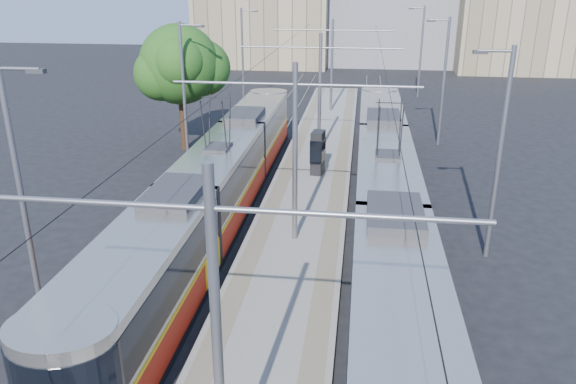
# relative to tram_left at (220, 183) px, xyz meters

# --- Properties ---
(ground) EXTENTS (160.00, 160.00, 0.00)m
(ground) POSITION_rel_tram_left_xyz_m (3.60, -10.20, -1.71)
(ground) COLOR black
(ground) RESTS_ON ground
(platform) EXTENTS (4.00, 50.00, 0.30)m
(platform) POSITION_rel_tram_left_xyz_m (3.60, 6.80, -1.56)
(platform) COLOR gray
(platform) RESTS_ON ground
(tactile_strip_left) EXTENTS (0.70, 50.00, 0.01)m
(tactile_strip_left) POSITION_rel_tram_left_xyz_m (2.15, 6.80, -1.40)
(tactile_strip_left) COLOR gray
(tactile_strip_left) RESTS_ON platform
(tactile_strip_right) EXTENTS (0.70, 50.00, 0.01)m
(tactile_strip_right) POSITION_rel_tram_left_xyz_m (5.05, 6.80, -1.40)
(tactile_strip_right) COLOR gray
(tactile_strip_right) RESTS_ON platform
(rails) EXTENTS (8.71, 70.00, 0.03)m
(rails) POSITION_rel_tram_left_xyz_m (3.60, 6.80, -1.69)
(rails) COLOR gray
(rails) RESTS_ON ground
(tram_left) EXTENTS (2.43, 28.72, 5.50)m
(tram_left) POSITION_rel_tram_left_xyz_m (0.00, 0.00, 0.00)
(tram_left) COLOR black
(tram_left) RESTS_ON ground
(tram_right) EXTENTS (2.43, 32.30, 5.50)m
(tram_right) POSITION_rel_tram_left_xyz_m (7.20, -0.18, 0.15)
(tram_right) COLOR black
(tram_right) RESTS_ON ground
(catenary) EXTENTS (9.20, 70.00, 7.00)m
(catenary) POSITION_rel_tram_left_xyz_m (3.60, 3.96, 2.81)
(catenary) COLOR slate
(catenary) RESTS_ON platform
(street_lamps) EXTENTS (15.18, 38.22, 8.00)m
(street_lamps) POSITION_rel_tram_left_xyz_m (3.60, 10.80, 2.47)
(street_lamps) COLOR slate
(street_lamps) RESTS_ON ground
(shelter) EXTENTS (0.78, 1.13, 2.32)m
(shelter) POSITION_rel_tram_left_xyz_m (3.84, 6.06, -0.19)
(shelter) COLOR black
(shelter) RESTS_ON platform
(tree) EXTENTS (5.32, 4.91, 7.72)m
(tree) POSITION_rel_tram_left_xyz_m (-4.65, 10.79, 3.51)
(tree) COLOR #382314
(tree) RESTS_ON ground
(building_left) EXTENTS (16.32, 12.24, 12.66)m
(building_left) POSITION_rel_tram_left_xyz_m (-6.40, 49.80, 4.63)
(building_left) COLOR tan
(building_left) RESTS_ON ground
(building_right) EXTENTS (14.28, 10.20, 12.31)m
(building_right) POSITION_rel_tram_left_xyz_m (23.60, 47.80, 4.46)
(building_right) COLOR tan
(building_right) RESTS_ON ground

